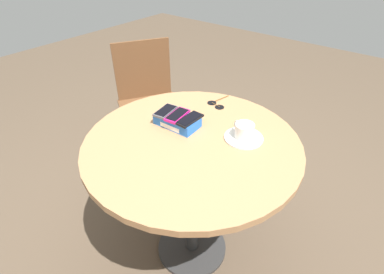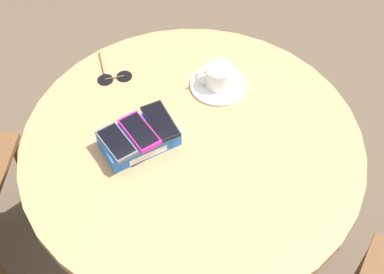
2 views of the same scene
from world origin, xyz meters
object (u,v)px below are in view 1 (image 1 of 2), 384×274
Objects in this scene: phone_magenta at (177,115)px; coffee_cup at (244,130)px; phone_black at (190,119)px; sunglasses at (216,104)px; phone_box at (177,121)px; phone_gray at (165,111)px; chair_far_side at (150,104)px; saucer at (244,138)px; round_table at (192,162)px.

coffee_cup is (0.29, 0.10, -0.01)m from phone_magenta.
phone_black is 0.87× the size of sunglasses.
phone_box is at bearing -172.89° from phone_black.
chair_far_side is at bearing 143.55° from phone_gray.
phone_black is 0.24m from coffee_cup.
phone_black reaches higher than saucer.
phone_black reaches higher than phone_box.
phone_box is 0.07m from phone_black.
coffee_cup is at bearing -18.56° from chair_far_side.
round_table is 5.56× the size of saucer.
phone_gray reaches higher than sunglasses.
phone_black is at bearing -158.39° from saucer.
phone_gray is 0.77× the size of saucer.
saucer is 1.54× the size of coffee_cup.
round_table is 4.59× the size of phone_box.
phone_black reaches higher than round_table.
saucer is 0.31m from sunglasses.
round_table is at bearing -22.82° from phone_magenta.
chair_far_side is (-0.92, 0.31, -0.29)m from saucer.
sunglasses is (-0.26, 0.17, -0.04)m from coffee_cup.
phone_gray is 0.77m from chair_far_side.
saucer is at bearing -21.20° from coffee_cup.
coffee_cup is at bearing 16.63° from phone_gray.
coffee_cup is (-0.00, 0.00, 0.04)m from saucer.
chair_far_side is at bearing 161.44° from coffee_cup.
saucer is at bearing 21.61° from phone_black.
round_table is 0.27m from phone_gray.
phone_gray and phone_magenta have the same top height.
sunglasses reaches higher than round_table.
phone_black is (0.06, 0.01, -0.00)m from phone_magenta.
chair_far_side is (-0.69, 0.40, -0.34)m from phone_black.
round_table is 6.89× the size of phone_magenta.
sunglasses is at bearing -11.70° from chair_far_side.
coffee_cup reaches higher than phone_magenta.
phone_box is (-0.13, 0.05, 0.15)m from round_table.
sunglasses is (-0.26, 0.17, -0.00)m from saucer.
sunglasses is 0.17× the size of chair_far_side.
phone_black is 0.25m from saucer.
phone_box is 1.58× the size of phone_gray.
phone_magenta is 1.01× the size of phone_black.
chair_far_side is at bearing 146.98° from phone_magenta.
round_table is 0.22m from phone_magenta.
coffee_cup reaches higher than phone_gray.
phone_black is 0.27m from sunglasses.
sunglasses is (-0.10, 0.33, 0.12)m from round_table.
phone_black is at bearing -82.20° from sunglasses.
phone_box is at bearing -96.46° from sunglasses.
sunglasses is (-0.04, 0.26, -0.05)m from phone_black.
saucer is at bearing 16.40° from phone_gray.
chair_far_side is (-0.75, 0.46, -0.16)m from round_table.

